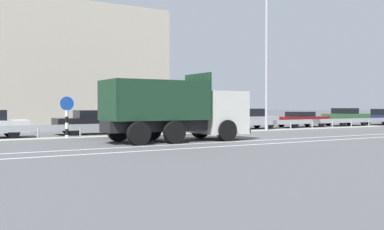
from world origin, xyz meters
The scene contains 15 objects.
ground_plane centered at (0.00, 0.00, 0.00)m, with size 320.00×320.00×0.00m, color #4C4C4F.
lane_strip_0 centered at (-3.90, -2.93, 0.00)m, with size 57.86×0.16×0.01m, color silver.
lane_strip_1 centered at (-3.90, -4.68, 0.00)m, with size 57.86×0.16×0.01m, color silver.
median_island centered at (0.00, 1.68, 0.09)m, with size 31.83×1.10×0.18m, color gray.
median_guardrail centered at (0.00, 2.57, 0.57)m, with size 57.86×0.09×0.78m.
dump_truck centered at (-2.93, -1.15, 1.27)m, with size 7.34×2.90×3.34m.
median_road_sign centered at (-8.38, 1.68, 1.17)m, with size 0.74×0.16×2.21m.
street_lamp_1 centered at (4.42, 1.48, 5.53)m, with size 0.70×2.47×10.01m.
parked_car_3 centered at (-5.26, 6.42, 0.75)m, with size 4.98×2.15×1.47m.
parked_car_4 centered at (1.27, 6.15, 0.64)m, with size 4.47×2.08×1.21m.
parked_car_5 centered at (6.92, 6.51, 0.76)m, with size 4.62×2.15×1.54m.
parked_car_6 centered at (12.41, 6.44, 0.67)m, with size 4.80×1.84×1.27m.
parked_car_7 centered at (17.72, 6.29, 0.78)m, with size 4.29×2.06×1.55m.
parked_car_8 centered at (23.04, 6.16, 0.73)m, with size 4.38×2.05×1.47m.
background_building_0 centered at (-8.38, 19.49, 4.84)m, with size 23.75×13.56×9.68m, color beige.
Camera 1 is at (-14.78, -20.10, 1.69)m, focal length 42.00 mm.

